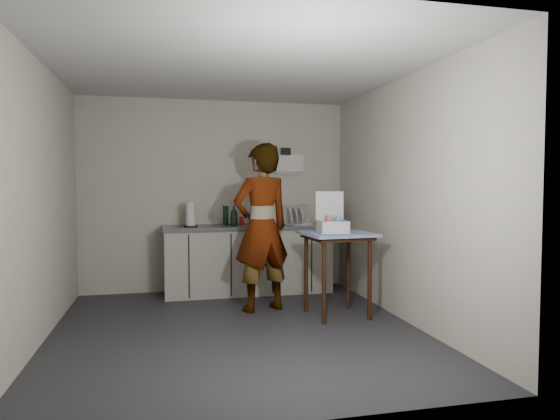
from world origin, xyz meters
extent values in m
plane|color=#28282D|center=(0.00, 0.00, 0.00)|extent=(4.00, 4.00, 0.00)
cube|color=beige|center=(0.00, 1.99, 1.30)|extent=(3.60, 0.02, 2.60)
cube|color=beige|center=(1.79, 0.00, 1.30)|extent=(0.02, 4.00, 2.60)
cube|color=beige|center=(-1.79, 0.00, 1.30)|extent=(0.02, 4.00, 2.60)
cube|color=silver|center=(0.00, 0.00, 2.60)|extent=(3.60, 4.00, 0.01)
cube|color=black|center=(0.40, 1.70, 0.04)|extent=(2.20, 0.52, 0.08)
cube|color=beige|center=(0.40, 1.70, 0.43)|extent=(2.20, 0.58, 0.86)
cube|color=#494A52|center=(0.40, 1.70, 0.89)|extent=(2.24, 0.62, 0.05)
cube|color=black|center=(-0.40, 1.41, 0.43)|extent=(0.02, 0.01, 0.80)
cube|color=black|center=(0.13, 1.41, 0.43)|extent=(0.02, 0.01, 0.80)
cube|color=black|center=(0.67, 1.41, 0.43)|extent=(0.01, 0.01, 0.80)
cube|color=black|center=(1.20, 1.41, 0.43)|extent=(0.02, 0.01, 0.80)
cube|color=white|center=(1.00, 1.92, 1.75)|extent=(0.42, 0.16, 0.24)
cube|color=white|center=(1.00, 1.97, 1.61)|extent=(0.30, 0.06, 0.04)
cube|color=black|center=(0.95, 1.83, 1.91)|extent=(0.14, 0.02, 0.10)
cylinder|color=#32170B|center=(0.92, 0.03, 0.43)|extent=(0.05, 0.05, 0.86)
cylinder|color=#32170B|center=(1.45, 0.07, 0.43)|extent=(0.05, 0.05, 0.86)
cylinder|color=#32170B|center=(0.88, 0.56, 0.43)|extent=(0.05, 0.05, 0.86)
cylinder|color=#32170B|center=(1.41, 0.60, 0.43)|extent=(0.05, 0.05, 0.86)
cube|color=#32170B|center=(1.16, 0.31, 0.88)|extent=(0.68, 0.68, 0.04)
cube|color=navy|center=(1.16, 0.31, 0.91)|extent=(0.77, 0.77, 0.03)
imported|color=#B2A593|center=(0.39, 0.73, 0.96)|extent=(0.81, 0.66, 1.92)
imported|color=black|center=(0.21, 1.68, 1.04)|extent=(0.13, 0.13, 0.27)
cylinder|color=red|center=(0.31, 1.69, 0.97)|extent=(0.06, 0.06, 0.12)
cylinder|color=black|center=(0.11, 1.76, 1.04)|extent=(0.08, 0.08, 0.26)
cylinder|color=black|center=(-0.36, 1.62, 0.92)|extent=(0.18, 0.18, 0.02)
cylinder|color=white|center=(-0.36, 1.62, 1.08)|extent=(0.12, 0.12, 0.30)
cube|color=white|center=(1.07, 1.71, 0.92)|extent=(0.39, 0.29, 0.02)
cylinder|color=white|center=(0.89, 1.58, 1.06)|extent=(0.01, 0.01, 0.25)
cylinder|color=white|center=(1.24, 1.58, 1.06)|extent=(0.01, 0.01, 0.25)
cylinder|color=white|center=(0.89, 1.83, 1.06)|extent=(0.01, 0.01, 0.25)
cylinder|color=white|center=(1.24, 1.83, 1.06)|extent=(0.01, 0.01, 0.25)
cylinder|color=white|center=(0.97, 1.71, 1.04)|extent=(0.05, 0.22, 0.21)
cylinder|color=white|center=(1.05, 1.71, 1.04)|extent=(0.05, 0.22, 0.21)
cylinder|color=white|center=(1.13, 1.71, 1.04)|extent=(0.05, 0.22, 0.21)
cube|color=white|center=(1.11, 0.30, 0.94)|extent=(0.35, 0.35, 0.01)
cube|color=white|center=(1.09, 0.15, 1.00)|extent=(0.32, 0.04, 0.12)
cube|color=white|center=(1.12, 0.46, 1.00)|extent=(0.32, 0.04, 0.12)
cube|color=white|center=(0.95, 0.32, 1.00)|extent=(0.04, 0.32, 0.12)
cube|color=white|center=(1.26, 0.29, 1.00)|extent=(0.04, 0.32, 0.12)
cube|color=white|center=(1.12, 0.47, 1.22)|extent=(0.32, 0.05, 0.32)
cylinder|color=white|center=(1.11, 0.30, 1.00)|extent=(0.21, 0.21, 0.12)
sphere|color=#F65A87|center=(1.05, 0.27, 1.08)|extent=(0.07, 0.07, 0.07)
sphere|color=#5D9AFF|center=(1.16, 0.26, 1.08)|extent=(0.07, 0.07, 0.07)
sphere|color=#57D56F|center=(1.11, 0.36, 1.08)|extent=(0.07, 0.07, 0.07)
sphere|color=#F65A87|center=(1.06, 0.36, 1.08)|extent=(0.07, 0.07, 0.07)
camera|label=1|loc=(-0.70, -4.87, 1.46)|focal=32.00mm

